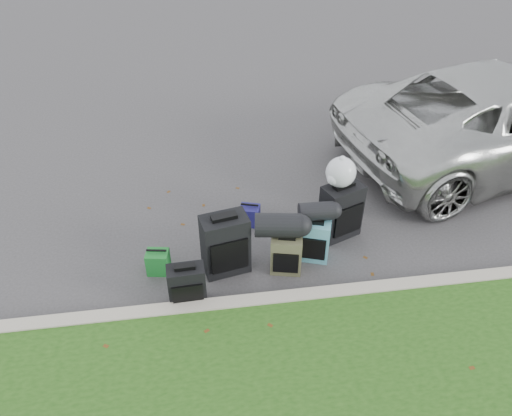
{
  "coord_description": "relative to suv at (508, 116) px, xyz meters",
  "views": [
    {
      "loc": [
        -0.83,
        -4.93,
        4.45
      ],
      "look_at": [
        -0.1,
        0.2,
        0.55
      ],
      "focal_mm": 35.0,
      "sensor_mm": 36.0,
      "label": 1
    }
  ],
  "objects": [
    {
      "name": "suitcase_large_black_left",
      "position": [
        -4.83,
        -2.08,
        -0.37
      ],
      "size": [
        0.62,
        0.44,
        0.81
      ],
      "primitive_type": "cube",
      "rotation": [
        0.0,
        0.0,
        0.2
      ],
      "color": "black",
      "rests_on": "ground"
    },
    {
      "name": "tote_green",
      "position": [
        -5.68,
        -2.01,
        -0.62
      ],
      "size": [
        0.31,
        0.26,
        0.31
      ],
      "primitive_type": "cube",
      "rotation": [
        0.0,
        0.0,
        -0.17
      ],
      "color": "#186F26",
      "rests_on": "ground"
    },
    {
      "name": "curb",
      "position": [
        -4.28,
        -2.79,
        -0.7
      ],
      "size": [
        120.0,
        0.18,
        0.15
      ],
      "primitive_type": "cube",
      "color": "#9E937F",
      "rests_on": "ground"
    },
    {
      "name": "suitcase_large_black_right",
      "position": [
        -3.23,
        -1.62,
        -0.38
      ],
      "size": [
        0.61,
        0.49,
        0.79
      ],
      "primitive_type": "cube",
      "rotation": [
        0.0,
        0.0,
        0.37
      ],
      "color": "black",
      "rests_on": "ground"
    },
    {
      "name": "suv",
      "position": [
        0.0,
        0.0,
        0.0
      ],
      "size": [
        5.95,
        3.54,
        1.55
      ],
      "primitive_type": "imported",
      "rotation": [
        0.0,
        0.0,
        1.75
      ],
      "color": "#B7B7B2",
      "rests_on": "ground"
    },
    {
      "name": "suitcase_small_black",
      "position": [
        -5.32,
        -2.58,
        -0.51
      ],
      "size": [
        0.44,
        0.25,
        0.54
      ],
      "primitive_type": "cube",
      "rotation": [
        0.0,
        0.0,
        0.04
      ],
      "color": "black",
      "rests_on": "ground"
    },
    {
      "name": "suitcase_olive",
      "position": [
        -4.08,
        -2.22,
        -0.51
      ],
      "size": [
        0.43,
        0.32,
        0.52
      ],
      "primitive_type": "cube",
      "rotation": [
        0.0,
        0.0,
        -0.23
      ],
      "color": "#404029",
      "rests_on": "ground"
    },
    {
      "name": "ground",
      "position": [
        -4.28,
        -1.79,
        -0.77
      ],
      "size": [
        120.0,
        120.0,
        0.0
      ],
      "primitive_type": "plane",
      "color": "#383535",
      "rests_on": "ground"
    },
    {
      "name": "duffel_right",
      "position": [
        -3.67,
        -1.96,
        -0.08
      ],
      "size": [
        0.44,
        0.25,
        0.24
      ],
      "primitive_type": "cylinder",
      "rotation": [
        0.0,
        1.57,
        -0.03
      ],
      "color": "black",
      "rests_on": "suitcase_teal"
    },
    {
      "name": "duffel_left",
      "position": [
        -4.19,
        -2.13,
        -0.1
      ],
      "size": [
        0.6,
        0.38,
        0.3
      ],
      "primitive_type": "cylinder",
      "rotation": [
        0.0,
        1.57,
        -0.16
      ],
      "color": "black",
      "rests_on": "suitcase_olive"
    },
    {
      "name": "tote_navy",
      "position": [
        -4.41,
        -1.22,
        -0.63
      ],
      "size": [
        0.32,
        0.28,
        0.29
      ],
      "primitive_type": "cube",
      "rotation": [
        0.0,
        0.0,
        -0.3
      ],
      "color": "navy",
      "rests_on": "ground"
    },
    {
      "name": "trash_bag",
      "position": [
        -3.28,
        -1.57,
        0.21
      ],
      "size": [
        0.39,
        0.39,
        0.39
      ],
      "primitive_type": "sphere",
      "color": "silver",
      "rests_on": "suitcase_large_black_right"
    },
    {
      "name": "suitcase_teal",
      "position": [
        -3.69,
        -2.03,
        -0.49
      ],
      "size": [
        0.46,
        0.36,
        0.57
      ],
      "primitive_type": "cube",
      "rotation": [
        0.0,
        0.0,
        -0.33
      ],
      "color": "teal",
      "rests_on": "ground"
    }
  ]
}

